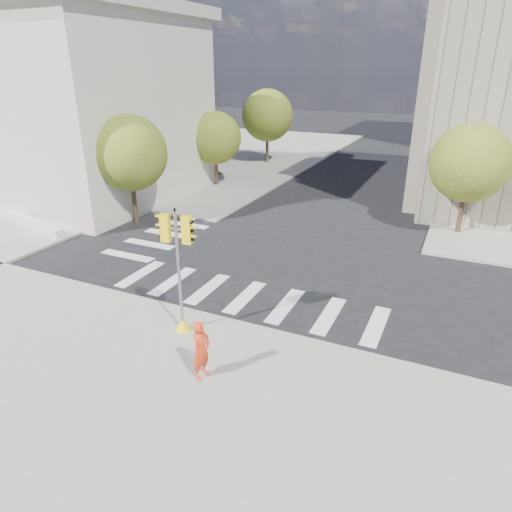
{
  "coord_description": "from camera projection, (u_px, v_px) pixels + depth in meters",
  "views": [
    {
      "loc": [
        7.41,
        -17.08,
        8.91
      ],
      "look_at": [
        0.55,
        -2.33,
        2.1
      ],
      "focal_mm": 32.0,
      "sensor_mm": 36.0,
      "label": 1
    }
  ],
  "objects": [
    {
      "name": "tree_lw_near",
      "position": [
        129.0,
        153.0,
        26.41
      ],
      "size": [
        4.4,
        4.4,
        6.41
      ],
      "color": "#382616",
      "rests_on": "ground"
    },
    {
      "name": "lamp_far",
      "position": [
        483.0,
        120.0,
        39.14
      ],
      "size": [
        0.35,
        0.18,
        8.11
      ],
      "color": "black",
      "rests_on": "sidewalk_far_right"
    },
    {
      "name": "tree_lw_far",
      "position": [
        267.0,
        115.0,
        43.01
      ],
      "size": [
        4.8,
        4.8,
        6.95
      ],
      "color": "#382616",
      "rests_on": "ground"
    },
    {
      "name": "photographer",
      "position": [
        201.0,
        350.0,
        13.53
      ],
      "size": [
        0.51,
        0.73,
        1.9
      ],
      "primitive_type": "imported",
      "rotation": [
        0.0,
        0.0,
        1.49
      ],
      "color": "#EF3A16",
      "rests_on": "sidewalk_near"
    },
    {
      "name": "sidewalk_far_left",
      "position": [
        195.0,
        152.0,
        50.1
      ],
      "size": [
        28.0,
        40.0,
        0.15
      ],
      "primitive_type": "cube",
      "color": "gray",
      "rests_on": "ground"
    },
    {
      "name": "lamp_near",
      "position": [
        482.0,
        143.0,
        27.43
      ],
      "size": [
        0.35,
        0.18,
        8.11
      ],
      "color": "black",
      "rests_on": "sidewalk_far_right"
    },
    {
      "name": "traffic_signal",
      "position": [
        180.0,
        282.0,
        15.61
      ],
      "size": [
        1.08,
        0.56,
        4.54
      ],
      "rotation": [
        0.0,
        0.0,
        0.18
      ],
      "color": "yellow",
      "rests_on": "sidewalk_near"
    },
    {
      "name": "planter_wall",
      "position": [
        33.0,
        224.0,
        26.55
      ],
      "size": [
        5.9,
        1.94,
        0.5
      ],
      "primitive_type": "cube",
      "rotation": [
        0.0,
        0.0,
        -0.26
      ],
      "color": "silver",
      "rests_on": "sidewalk_left_near"
    },
    {
      "name": "tree_lw_mid",
      "position": [
        215.0,
        138.0,
        34.94
      ],
      "size": [
        4.0,
        4.0,
        5.77
      ],
      "color": "#382616",
      "rests_on": "ground"
    },
    {
      "name": "tree_re_mid",
      "position": [
        475.0,
        131.0,
        34.41
      ],
      "size": [
        4.6,
        4.6,
        6.66
      ],
      "color": "#382616",
      "rests_on": "ground"
    },
    {
      "name": "sidewalk_near",
      "position": [
        90.0,
        449.0,
        11.38
      ],
      "size": [
        30.0,
        14.0,
        0.15
      ],
      "primitive_type": "cube",
      "color": "gray",
      "rests_on": "ground"
    },
    {
      "name": "tree_re_far",
      "position": [
        476.0,
        121.0,
        44.63
      ],
      "size": [
        4.0,
        4.0,
        5.88
      ],
      "color": "#382616",
      "rests_on": "ground"
    },
    {
      "name": "ground",
      "position": [
        267.0,
        279.0,
        20.61
      ],
      "size": [
        160.0,
        160.0,
        0.0
      ],
      "primitive_type": "plane",
      "color": "black",
      "rests_on": "ground"
    },
    {
      "name": "tree_re_near",
      "position": [
        470.0,
        163.0,
        24.49
      ],
      "size": [
        4.2,
        4.2,
        6.16
      ],
      "color": "#382616",
      "rests_on": "ground"
    },
    {
      "name": "classical_building",
      "position": [
        57.0,
        103.0,
        32.58
      ],
      "size": [
        19.0,
        15.0,
        12.7
      ],
      "color": "beige",
      "rests_on": "ground"
    }
  ]
}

